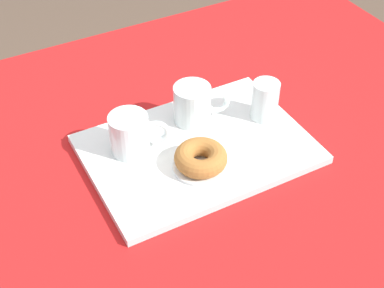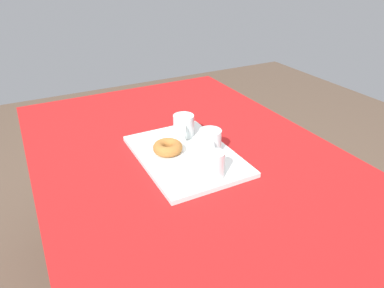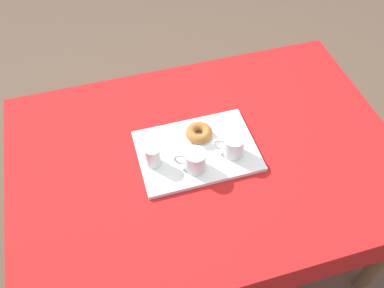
% 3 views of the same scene
% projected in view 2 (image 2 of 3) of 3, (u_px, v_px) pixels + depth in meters
% --- Properties ---
extents(ground_plane, '(6.00, 6.00, 0.00)m').
position_uv_depth(ground_plane, '(187.00, 288.00, 1.68)').
color(ground_plane, brown).
extents(dining_table, '(1.55, 1.09, 0.76)m').
position_uv_depth(dining_table, '(186.00, 171.00, 1.36)').
color(dining_table, red).
rests_on(dining_table, ground).
extents(serving_tray, '(0.47, 0.33, 0.02)m').
position_uv_depth(serving_tray, '(186.00, 155.00, 1.28)').
color(serving_tray, white).
rests_on(serving_tray, dining_table).
extents(tea_mug_left, '(0.12, 0.08, 0.09)m').
position_uv_depth(tea_mug_left, '(210.00, 142.00, 1.26)').
color(tea_mug_left, silver).
rests_on(tea_mug_left, serving_tray).
extents(tea_mug_right, '(0.12, 0.08, 0.09)m').
position_uv_depth(tea_mug_right, '(184.00, 126.00, 1.38)').
color(tea_mug_right, silver).
rests_on(tea_mug_right, serving_tray).
extents(water_glass_near, '(0.06, 0.06, 0.09)m').
position_uv_depth(water_glass_near, '(215.00, 166.00, 1.12)').
color(water_glass_near, silver).
rests_on(water_glass_near, serving_tray).
extents(donut_plate_left, '(0.11, 0.11, 0.01)m').
position_uv_depth(donut_plate_left, '(168.00, 153.00, 1.27)').
color(donut_plate_left, white).
rests_on(donut_plate_left, serving_tray).
extents(sugar_donut_left, '(0.11, 0.11, 0.04)m').
position_uv_depth(sugar_donut_left, '(168.00, 147.00, 1.26)').
color(sugar_donut_left, '#A3662D').
rests_on(sugar_donut_left, donut_plate_left).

